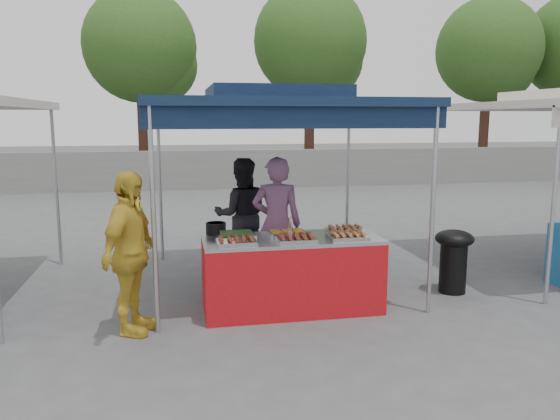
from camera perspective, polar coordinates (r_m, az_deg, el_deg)
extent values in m
plane|color=#505052|center=(6.50, 1.03, -10.04)|extent=(80.00, 80.00, 0.00)
cube|color=slate|center=(17.11, -6.71, 4.21)|extent=(40.00, 0.25, 1.20)
cylinder|color=#A7A8AE|center=(5.59, -13.05, -1.32)|extent=(0.05, 0.05, 2.30)
cylinder|color=#A7A8AE|center=(6.24, 15.65, -0.30)|extent=(0.05, 0.05, 2.30)
cylinder|color=#A7A8AE|center=(8.55, -12.41, 2.42)|extent=(0.05, 0.05, 2.30)
cylinder|color=#A7A8AE|center=(8.99, 7.09, 2.91)|extent=(0.05, 0.05, 2.30)
cube|color=#0E1E3A|center=(7.10, -0.63, 10.93)|extent=(3.20, 3.20, 0.10)
cube|color=#0E1E3A|center=(7.11, -0.63, 11.98)|extent=(1.65, 1.65, 0.18)
cube|color=#0E1E3A|center=(5.63, 2.18, 9.75)|extent=(3.20, 0.04, 0.25)
cylinder|color=#A7A8AE|center=(8.72, -22.32, 2.06)|extent=(0.05, 0.05, 2.30)
cylinder|color=#A7A8AE|center=(7.04, 26.64, 0.12)|extent=(0.05, 0.05, 2.30)
cylinder|color=#A7A8AE|center=(9.56, 15.67, 3.02)|extent=(0.05, 0.05, 2.30)
cylinder|color=#3A1F16|center=(19.23, -14.11, 8.86)|extent=(0.36, 0.36, 4.08)
sphere|color=#2D531B|center=(19.37, -14.43, 16.28)|extent=(3.73, 3.73, 3.73)
sphere|color=#2D531B|center=(19.49, -12.50, 14.59)|extent=(2.56, 2.56, 2.56)
cylinder|color=#3A1F16|center=(19.90, 3.09, 9.55)|extent=(0.36, 0.36, 4.36)
sphere|color=#2D531B|center=(20.08, 3.16, 17.21)|extent=(3.98, 3.98, 3.98)
sphere|color=#2D531B|center=(20.35, 4.70, 15.33)|extent=(2.74, 2.74, 2.74)
cylinder|color=#3A1F16|center=(22.37, 20.57, 8.78)|extent=(0.36, 0.36, 4.21)
sphere|color=#2D531B|center=(22.51, 20.97, 15.37)|extent=(3.85, 3.85, 3.85)
sphere|color=#2D531B|center=(22.93, 21.92, 13.68)|extent=(2.65, 2.65, 2.65)
cube|color=#AD0F15|center=(6.28, 1.23, -6.86)|extent=(2.00, 0.80, 0.81)
cube|color=#A7A8AE|center=(6.17, 1.25, -3.08)|extent=(2.00, 0.80, 0.04)
cube|color=#B2B3B7|center=(5.83, -4.57, -3.41)|extent=(0.42, 0.30, 0.05)
cube|color=maroon|center=(5.82, -4.57, -3.06)|extent=(0.35, 0.25, 0.02)
cube|color=#B2B3B7|center=(5.93, 1.70, -3.15)|extent=(0.42, 0.30, 0.05)
cube|color=maroon|center=(5.93, 1.70, -2.80)|extent=(0.35, 0.25, 0.02)
cube|color=#B2B3B7|center=(6.11, 7.07, -2.86)|extent=(0.42, 0.30, 0.05)
cube|color=#9C5D35|center=(6.10, 7.07, -2.52)|extent=(0.35, 0.25, 0.02)
cube|color=#B2B3B7|center=(6.14, -4.57, -2.74)|extent=(0.42, 0.30, 0.05)
cube|color=#264E1A|center=(6.14, -4.58, -2.40)|extent=(0.35, 0.25, 0.02)
cube|color=#B2B3B7|center=(6.25, 0.74, -2.50)|extent=(0.42, 0.30, 0.05)
cube|color=#BD8321|center=(6.24, 0.75, -2.17)|extent=(0.35, 0.25, 0.02)
cube|color=#B2B3B7|center=(6.43, 6.85, -2.21)|extent=(0.42, 0.30, 0.05)
cube|color=#9C5D35|center=(6.43, 6.86, -1.89)|extent=(0.35, 0.25, 0.02)
cylinder|color=black|center=(6.38, -6.71, -1.93)|extent=(0.23, 0.23, 0.14)
cylinder|color=#A7A8AE|center=(5.95, 1.08, -2.92)|extent=(0.07, 0.07, 0.09)
cylinder|color=black|center=(7.26, 17.62, -5.72)|extent=(0.33, 0.33, 0.65)
ellipsoid|color=black|center=(7.17, 17.78, -2.81)|extent=(0.48, 0.48, 0.22)
cube|color=navy|center=(6.97, -4.55, -7.29)|extent=(0.54, 0.38, 0.32)
cube|color=navy|center=(7.06, 2.31, -7.21)|extent=(0.48, 0.34, 0.29)
cube|color=navy|center=(6.98, 2.33, -5.00)|extent=(0.46, 0.32, 0.27)
imported|color=#7A4E73|center=(6.92, -0.34, -1.47)|extent=(0.70, 0.54, 1.71)
imported|color=black|center=(7.80, -4.01, -0.54)|extent=(0.83, 0.67, 1.63)
imported|color=gold|center=(5.71, -15.41, -4.40)|extent=(0.75, 1.06, 1.68)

